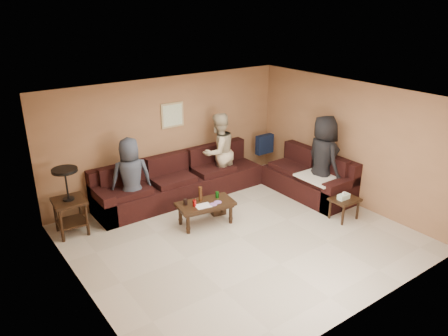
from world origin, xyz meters
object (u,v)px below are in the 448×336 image
waste_bin (217,205)px  person_left (131,178)px  sectional_sofa (227,183)px  person_right (323,159)px  side_table_right (344,201)px  coffee_table (205,206)px  person_middle (219,152)px  end_table_left (69,200)px

waste_bin → person_left: size_ratio=0.21×
sectional_sofa → person_right: person_right is taller
person_right → side_table_right: bearing=173.5°
waste_bin → person_right: size_ratio=0.18×
sectional_sofa → coffee_table: sectional_sofa is taller
sectional_sofa → person_middle: bearing=76.0°
person_right → person_left: bearing=76.5°
sectional_sofa → waste_bin: (-0.61, -0.50, -0.16)m
coffee_table → waste_bin: coffee_table is taller
end_table_left → person_right: 4.96m
end_table_left → side_table_right: size_ratio=2.18×
side_table_right → person_left: person_left is taller
side_table_right → person_right: person_right is taller
person_middle → person_left: bearing=-5.0°
side_table_right → person_middle: size_ratio=0.34×
coffee_table → end_table_left: size_ratio=0.90×
person_middle → person_right: size_ratio=0.94×
sectional_sofa → person_middle: 0.72m
side_table_right → person_right: size_ratio=0.32×
sectional_sofa → person_right: size_ratio=2.56×
person_left → person_middle: person_middle is taller
side_table_right → person_middle: (-1.10, 2.59, 0.48)m
coffee_table → sectional_sofa: bearing=34.9°
coffee_table → person_right: person_right is taller
person_left → person_middle: size_ratio=0.92×
coffee_table → side_table_right: (2.25, -1.39, 0.00)m
end_table_left → waste_bin: bearing=-19.1°
end_table_left → side_table_right: 5.06m
end_table_left → side_table_right: (4.39, -2.51, -0.28)m
person_middle → side_table_right: bearing=105.6°
person_left → person_middle: 2.10m
end_table_left → person_middle: person_middle is taller
person_left → sectional_sofa: bearing=-176.1°
coffee_table → end_table_left: (-2.14, 1.12, 0.28)m
side_table_right → person_left: size_ratio=0.36×
waste_bin → coffee_table: bearing=-152.4°
person_left → person_middle: bearing=-162.7°
sectional_sofa → person_middle: (0.12, 0.47, 0.53)m
end_table_left → coffee_table: bearing=-27.6°
end_table_left → person_middle: size_ratio=0.73×
coffee_table → side_table_right: 2.65m
end_table_left → person_right: person_right is taller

